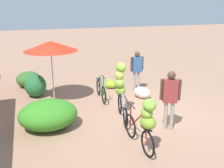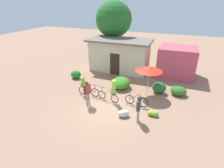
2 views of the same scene
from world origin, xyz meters
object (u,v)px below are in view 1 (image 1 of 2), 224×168
object	(u,v)px
bicycle_near_pile	(121,86)
bicycle_center_loaded	(101,90)
person_vendor	(137,67)
person_bystander	(170,94)
produce_sack	(142,93)
bicycle_leftmost	(145,121)
market_umbrella	(51,46)
banana_pile_on_ground	(110,84)

from	to	relation	value
bicycle_near_pile	bicycle_center_loaded	xyz separation A→B (m)	(1.64, 0.19, -0.64)
person_vendor	person_bystander	size ratio (longest dim) A/B	0.94
bicycle_center_loaded	produce_sack	world-z (taller)	bicycle_center_loaded
bicycle_leftmost	person_bystander	xyz separation A→B (m)	(0.87, -1.18, 0.24)
bicycle_leftmost	produce_sack	bearing A→B (deg)	-24.03
market_umbrella	produce_sack	world-z (taller)	market_umbrella
bicycle_leftmost	person_vendor	xyz separation A→B (m)	(4.41, -1.71, 0.17)
banana_pile_on_ground	person_bystander	size ratio (longest dim) A/B	0.47
bicycle_leftmost	bicycle_near_pile	size ratio (longest dim) A/B	0.96
market_umbrella	produce_sack	xyz separation A→B (m)	(-0.75, -3.25, -1.85)
market_umbrella	banana_pile_on_ground	distance (m)	3.25
produce_sack	person_bystander	xyz separation A→B (m)	(-2.62, 0.38, 0.85)
bicycle_near_pile	banana_pile_on_ground	size ratio (longest dim) A/B	2.13
produce_sack	bicycle_center_loaded	bearing A→B (deg)	75.62
bicycle_leftmost	banana_pile_on_ground	bearing A→B (deg)	-8.81
banana_pile_on_ground	person_vendor	world-z (taller)	person_vendor
market_umbrella	person_vendor	xyz separation A→B (m)	(0.17, -3.41, -1.06)
produce_sack	person_vendor	xyz separation A→B (m)	(0.92, -0.16, 0.79)
bicycle_leftmost	banana_pile_on_ground	world-z (taller)	bicycle_leftmost
bicycle_leftmost	bicycle_center_loaded	size ratio (longest dim) A/B	1.03
bicycle_center_loaded	produce_sack	distance (m)	1.59
bicycle_leftmost	bicycle_near_pile	distance (m)	2.26
market_umbrella	bicycle_near_pile	distance (m)	2.96
produce_sack	bicycle_leftmost	bearing A→B (deg)	155.97
bicycle_center_loaded	bicycle_leftmost	bearing A→B (deg)	179.69
bicycle_center_loaded	person_bystander	xyz separation A→B (m)	(-3.01, -1.16, 0.72)
bicycle_near_pile	person_vendor	size ratio (longest dim) A/B	1.05
bicycle_leftmost	person_bystander	distance (m)	1.49
bicycle_near_pile	bicycle_center_loaded	distance (m)	1.77
bicycle_leftmost	bicycle_near_pile	bearing A→B (deg)	-5.31
bicycle_leftmost	bicycle_center_loaded	distance (m)	3.91
person_bystander	produce_sack	bearing A→B (deg)	-8.21
bicycle_leftmost	produce_sack	size ratio (longest dim) A/B	2.36
bicycle_near_pile	produce_sack	distance (m)	2.00
banana_pile_on_ground	person_bystander	bearing A→B (deg)	-174.75
banana_pile_on_ground	person_bystander	distance (m)	4.34
bicycle_near_pile	person_bystander	xyz separation A→B (m)	(-1.37, -0.97, 0.08)
market_umbrella	banana_pile_on_ground	bearing A→B (deg)	-70.93
bicycle_near_pile	banana_pile_on_ground	distance (m)	3.04
banana_pile_on_ground	person_bystander	xyz separation A→B (m)	(-4.23, -0.39, 0.91)
banana_pile_on_ground	person_vendor	distance (m)	1.43
bicycle_leftmost	produce_sack	distance (m)	3.87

